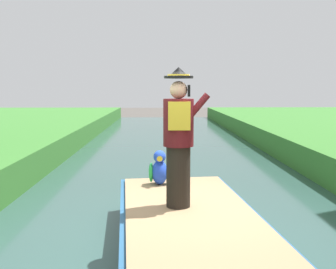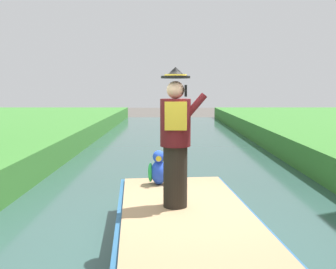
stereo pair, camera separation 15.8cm
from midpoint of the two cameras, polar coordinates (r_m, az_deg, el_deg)
ground_plane at (r=5.72m, az=3.60°, el=-16.82°), size 80.00×80.00×0.00m
canal_water at (r=5.70m, az=3.60°, el=-16.36°), size 6.46×48.00×0.10m
boat at (r=5.25m, az=3.86°, el=-14.34°), size 2.16×4.34×0.61m
person_pirate at (r=5.15m, az=2.27°, el=-0.53°), size 0.61×0.42×1.85m
parrot_plush at (r=6.46m, az=-0.37°, el=-5.14°), size 0.36×0.34×0.57m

